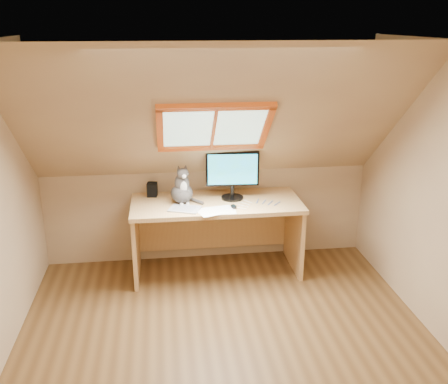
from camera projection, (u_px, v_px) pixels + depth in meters
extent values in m
plane|color=brown|center=(229.00, 351.00, 4.03)|extent=(3.50, 3.50, 0.00)
cube|color=tan|center=(290.00, 373.00, 1.99)|extent=(3.50, 0.02, 2.40)
cube|color=tan|center=(207.00, 215.00, 5.50)|extent=(3.50, 0.02, 1.00)
cube|color=silver|center=(252.00, 48.00, 2.51)|extent=(3.50, 1.95, 0.02)
cube|color=tan|center=(214.00, 120.00, 4.38)|extent=(3.50, 1.56, 1.41)
cube|color=#B2E0CC|center=(214.00, 126.00, 4.48)|extent=(0.90, 0.53, 0.48)
cube|color=#D74314|center=(214.00, 126.00, 4.48)|extent=(1.02, 0.64, 0.59)
cube|color=tan|center=(216.00, 203.00, 5.08)|extent=(1.72, 0.75, 0.04)
cube|color=tan|center=(136.00, 243.00, 5.11)|extent=(0.04, 0.68, 0.74)
cube|color=tan|center=(294.00, 235.00, 5.31)|extent=(0.04, 0.68, 0.74)
cube|color=tan|center=(213.00, 226.00, 5.53)|extent=(1.62, 0.03, 0.52)
cylinder|color=black|center=(232.00, 198.00, 5.15)|extent=(0.23, 0.23, 0.02)
cylinder|color=black|center=(232.00, 191.00, 5.12)|extent=(0.04, 0.04, 0.12)
cube|color=black|center=(232.00, 169.00, 5.05)|extent=(0.54, 0.08, 0.35)
cube|color=blue|center=(233.00, 169.00, 5.02)|extent=(0.50, 0.04, 0.31)
ellipsoid|color=#4C4643|center=(182.00, 193.00, 5.02)|extent=(0.27, 0.31, 0.19)
ellipsoid|color=#4C4643|center=(182.00, 183.00, 4.97)|extent=(0.17, 0.17, 0.21)
ellipsoid|color=silver|center=(184.00, 187.00, 4.92)|extent=(0.08, 0.05, 0.12)
ellipsoid|color=#4C4643|center=(183.00, 173.00, 4.89)|extent=(0.14, 0.12, 0.11)
sphere|color=silver|center=(184.00, 176.00, 4.85)|extent=(0.04, 0.04, 0.04)
cone|color=#4C4643|center=(179.00, 168.00, 4.88)|extent=(0.06, 0.06, 0.07)
cone|color=#4C4643|center=(186.00, 167.00, 4.90)|extent=(0.06, 0.06, 0.07)
cube|color=black|center=(152.00, 189.00, 5.20)|extent=(0.11, 0.11, 0.15)
cube|color=#B2B2B7|center=(185.00, 209.00, 4.85)|extent=(0.35, 0.30, 0.01)
ellipsoid|color=black|center=(234.00, 206.00, 4.89)|extent=(0.06, 0.10, 0.03)
cube|color=white|center=(214.00, 211.00, 4.82)|extent=(0.33, 0.27, 0.00)
cube|color=white|center=(214.00, 211.00, 4.82)|extent=(0.32, 0.24, 0.00)
cube|color=white|center=(214.00, 211.00, 4.82)|extent=(0.35, 0.30, 0.00)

